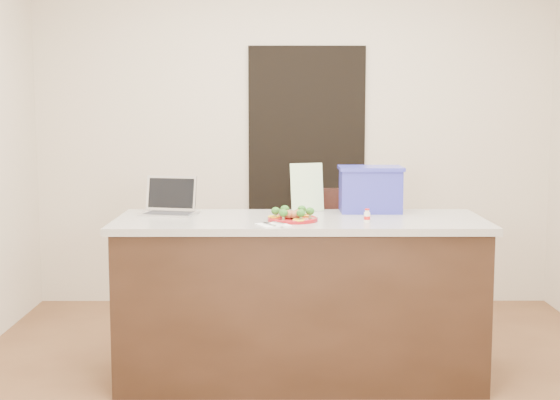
{
  "coord_description": "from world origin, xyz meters",
  "views": [
    {
      "loc": [
        -0.12,
        -4.06,
        1.55
      ],
      "look_at": [
        -0.11,
        0.2,
        1.03
      ],
      "focal_mm": 50.0,
      "sensor_mm": 36.0,
      "label": 1
    }
  ],
  "objects_px": {
    "plate": "(293,219)",
    "blue_box": "(370,189)",
    "laptop": "(170,204)",
    "napkin": "(273,225)",
    "yogurt_bottle": "(367,217)",
    "island": "(300,298)",
    "chair": "(334,253)"
  },
  "relations": [
    {
      "from": "plate",
      "to": "yogurt_bottle",
      "type": "distance_m",
      "value": 0.4
    },
    {
      "from": "plate",
      "to": "blue_box",
      "type": "height_order",
      "value": "blue_box"
    },
    {
      "from": "island",
      "to": "yogurt_bottle",
      "type": "distance_m",
      "value": 0.62
    },
    {
      "from": "napkin",
      "to": "laptop",
      "type": "relative_size",
      "value": 0.44
    },
    {
      "from": "island",
      "to": "napkin",
      "type": "height_order",
      "value": "napkin"
    },
    {
      "from": "plate",
      "to": "chair",
      "type": "bearing_deg",
      "value": 72.77
    },
    {
      "from": "plate",
      "to": "laptop",
      "type": "relative_size",
      "value": 0.8
    },
    {
      "from": "napkin",
      "to": "blue_box",
      "type": "height_order",
      "value": "blue_box"
    },
    {
      "from": "island",
      "to": "laptop",
      "type": "height_order",
      "value": "laptop"
    },
    {
      "from": "blue_box",
      "to": "plate",
      "type": "bearing_deg",
      "value": -141.87
    },
    {
      "from": "chair",
      "to": "blue_box",
      "type": "bearing_deg",
      "value": -69.67
    },
    {
      "from": "plate",
      "to": "chair",
      "type": "relative_size",
      "value": 0.28
    },
    {
      "from": "yogurt_bottle",
      "to": "laptop",
      "type": "bearing_deg",
      "value": 163.65
    },
    {
      "from": "plate",
      "to": "laptop",
      "type": "bearing_deg",
      "value": 158.5
    },
    {
      "from": "island",
      "to": "yogurt_bottle",
      "type": "xyz_separation_m",
      "value": [
        0.36,
        -0.15,
        0.49
      ]
    },
    {
      "from": "plate",
      "to": "blue_box",
      "type": "distance_m",
      "value": 0.6
    },
    {
      "from": "yogurt_bottle",
      "to": "island",
      "type": "bearing_deg",
      "value": 157.95
    },
    {
      "from": "plate",
      "to": "laptop",
      "type": "distance_m",
      "value": 0.76
    },
    {
      "from": "napkin",
      "to": "plate",
      "type": "bearing_deg",
      "value": 57.64
    },
    {
      "from": "island",
      "to": "napkin",
      "type": "relative_size",
      "value": 13.66
    },
    {
      "from": "laptop",
      "to": "blue_box",
      "type": "height_order",
      "value": "blue_box"
    },
    {
      "from": "plate",
      "to": "yogurt_bottle",
      "type": "height_order",
      "value": "yogurt_bottle"
    },
    {
      "from": "plate",
      "to": "blue_box",
      "type": "bearing_deg",
      "value": 37.99
    },
    {
      "from": "yogurt_bottle",
      "to": "chair",
      "type": "bearing_deg",
      "value": 96.07
    },
    {
      "from": "island",
      "to": "chair",
      "type": "distance_m",
      "value": 0.89
    },
    {
      "from": "plate",
      "to": "chair",
      "type": "distance_m",
      "value": 1.06
    },
    {
      "from": "napkin",
      "to": "yogurt_bottle",
      "type": "distance_m",
      "value": 0.52
    },
    {
      "from": "chair",
      "to": "laptop",
      "type": "bearing_deg",
      "value": -142.04
    },
    {
      "from": "plate",
      "to": "napkin",
      "type": "xyz_separation_m",
      "value": [
        -0.11,
        -0.17,
        -0.01
      ]
    },
    {
      "from": "island",
      "to": "chair",
      "type": "xyz_separation_m",
      "value": [
        0.25,
        0.85,
        0.1
      ]
    },
    {
      "from": "napkin",
      "to": "chair",
      "type": "bearing_deg",
      "value": 70.28
    },
    {
      "from": "plate",
      "to": "napkin",
      "type": "distance_m",
      "value": 0.2
    }
  ]
}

